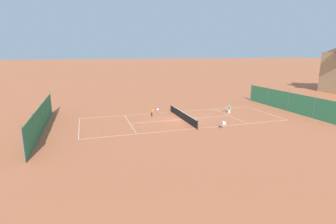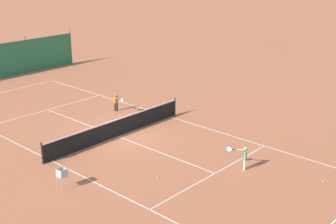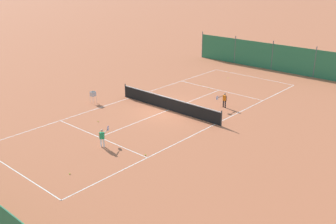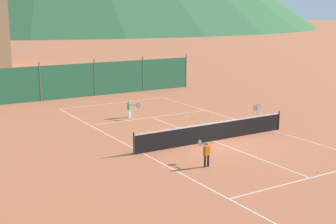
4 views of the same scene
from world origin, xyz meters
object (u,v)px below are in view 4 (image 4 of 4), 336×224
at_px(player_far_service, 206,152).
at_px(tennis_ball_far_corner, 96,125).
at_px(tennis_net, 213,131).
at_px(tennis_ball_by_net_right, 318,172).
at_px(tennis_ball_near_corner, 91,110).
at_px(ball_hopper, 257,109).
at_px(tennis_ball_alley_left, 192,118).
at_px(player_near_baseline, 130,108).

relative_size(player_far_service, tennis_ball_far_corner, 16.66).
bearing_deg(tennis_net, tennis_ball_by_net_right, -82.47).
height_order(tennis_ball_near_corner, ball_hopper, ball_hopper).
distance_m(player_far_service, ball_hopper, 9.80).
bearing_deg(tennis_ball_far_corner, tennis_ball_by_net_right, -69.52).
relative_size(player_far_service, tennis_ball_near_corner, 16.66).
xyz_separation_m(tennis_net, tennis_ball_alley_left, (2.01, 4.84, -0.47)).
relative_size(player_far_service, tennis_ball_by_net_right, 16.66).
bearing_deg(tennis_ball_by_net_right, player_far_service, 139.10).
relative_size(tennis_ball_alley_left, ball_hopper, 0.07).
distance_m(player_near_baseline, tennis_ball_far_corner, 2.81).
relative_size(tennis_net, tennis_ball_far_corner, 139.09).
distance_m(player_far_service, tennis_ball_near_corner, 13.36).
bearing_deg(tennis_net, ball_hopper, 26.16).
height_order(tennis_ball_near_corner, tennis_ball_far_corner, same).
height_order(player_near_baseline, tennis_ball_by_net_right, player_near_baseline).
bearing_deg(tennis_ball_far_corner, ball_hopper, -21.94).
bearing_deg(ball_hopper, tennis_net, -153.84).
height_order(tennis_ball_alley_left, tennis_ball_far_corner, same).
bearing_deg(tennis_ball_near_corner, tennis_net, -76.58).
bearing_deg(ball_hopper, player_far_service, -144.60).
bearing_deg(tennis_ball_far_corner, tennis_net, -58.69).
height_order(tennis_ball_alley_left, tennis_ball_near_corner, same).
height_order(player_far_service, tennis_ball_far_corner, player_far_service).
relative_size(tennis_net, ball_hopper, 10.31).
height_order(player_far_service, tennis_ball_by_net_right, player_far_service).
height_order(tennis_net, player_near_baseline, player_near_baseline).
xyz_separation_m(player_near_baseline, ball_hopper, (6.49, -4.46, 0.02)).
relative_size(tennis_ball_by_net_right, ball_hopper, 0.07).
bearing_deg(player_far_service, tennis_ball_by_net_right, -40.90).
bearing_deg(player_far_service, tennis_ball_far_corner, 96.87).
distance_m(tennis_net, player_near_baseline, 7.16).
bearing_deg(tennis_ball_alley_left, tennis_ball_by_net_right, -96.28).
bearing_deg(tennis_ball_by_net_right, ball_hopper, 62.71).
relative_size(tennis_ball_alley_left, tennis_ball_near_corner, 1.00).
height_order(player_far_service, ball_hopper, player_far_service).
relative_size(tennis_net, tennis_ball_by_net_right, 139.09).
distance_m(tennis_ball_near_corner, tennis_ball_by_net_right, 16.69).
bearing_deg(tennis_ball_far_corner, tennis_ball_alley_left, -13.81).
xyz_separation_m(tennis_net, tennis_ball_by_net_right, (0.81, -6.11, -0.47)).
distance_m(player_near_baseline, tennis_ball_by_net_right, 13.33).
xyz_separation_m(tennis_net, ball_hopper, (5.30, 2.60, 0.16)).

